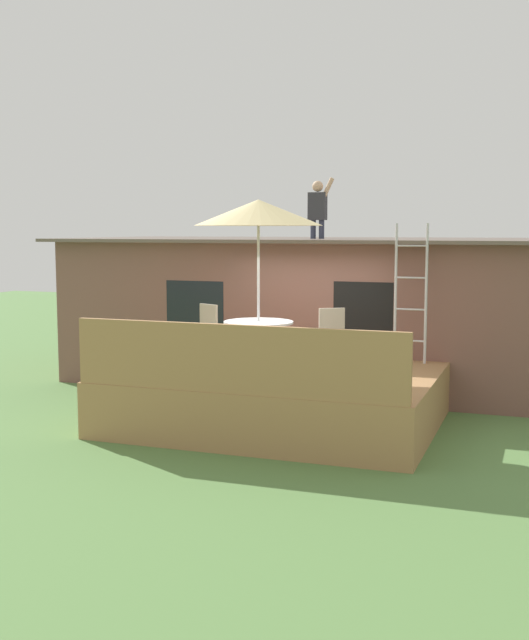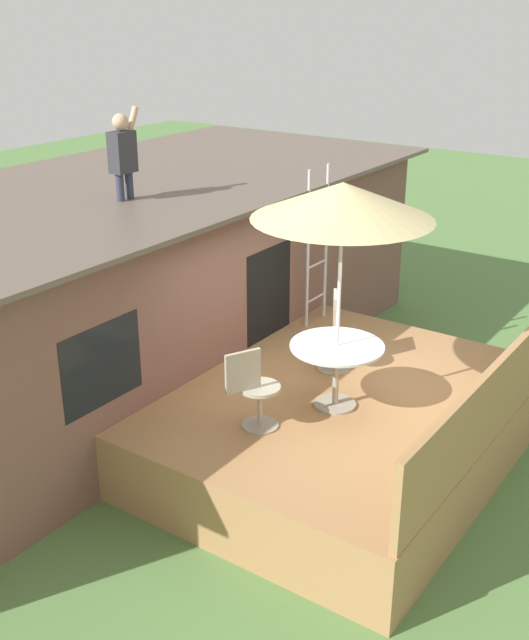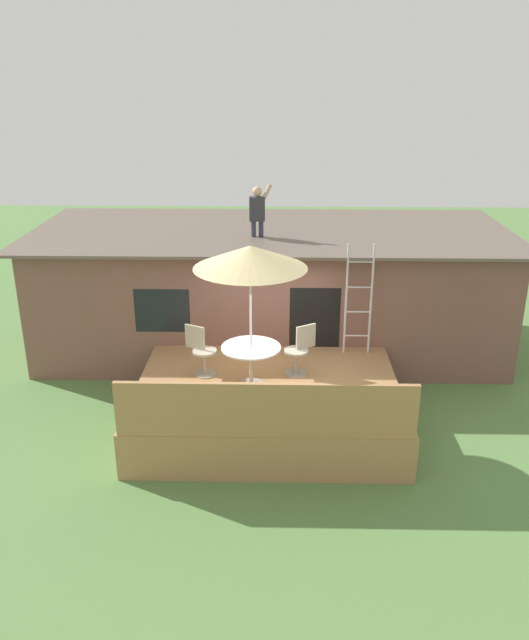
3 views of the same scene
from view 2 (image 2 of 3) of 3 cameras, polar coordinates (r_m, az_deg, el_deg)
name	(u,v)px [view 2 (image 2 of 3)]	position (r m, az deg, el deg)	size (l,w,h in m)	color
ground_plane	(336,451)	(9.55, 5.23, -9.54)	(40.00, 40.00, 0.00)	#567F42
house	(113,286)	(10.97, -11.01, 2.45)	(10.50, 4.50, 2.73)	brown
deck	(337,422)	(9.34, 5.31, -7.46)	(4.64, 3.73, 0.80)	#A87A4C
deck_railing	(494,401)	(8.32, 16.48, -5.68)	(4.54, 0.08, 0.90)	#A87A4C
patio_table	(337,358)	(8.61, 5.30, -2.80)	(1.04, 1.04, 0.74)	#A59E8C
patio_umbrella	(343,201)	(8.02, 5.74, 8.66)	(1.90, 1.90, 2.54)	silver
step_ladder	(317,247)	(10.74, 3.87, 5.37)	(0.52, 0.04, 2.20)	silver
person_figure	(123,150)	(9.84, -10.32, 12.11)	(0.47, 0.20, 1.11)	#33384C
patio_chair_left	(254,390)	(8.19, -0.78, -5.11)	(0.59, 0.44, 0.92)	#A59E8C
patio_chair_right	(334,333)	(9.58, 5.14, -0.94)	(0.57, 0.44, 0.92)	#A59E8C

